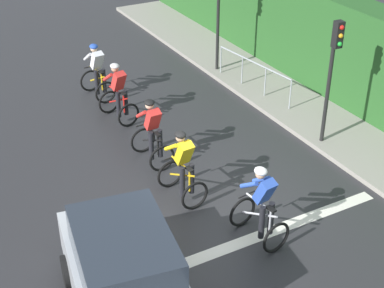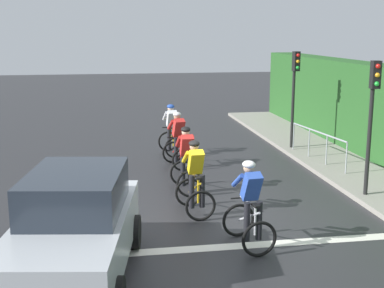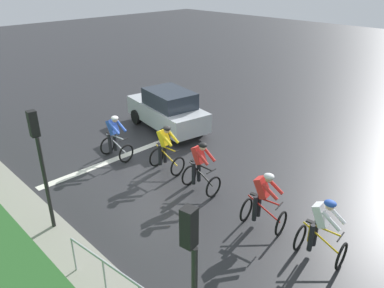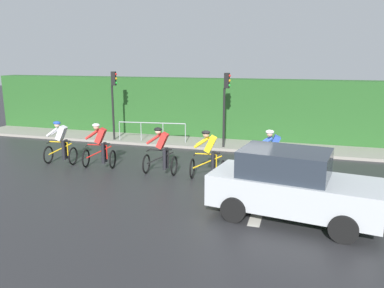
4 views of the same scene
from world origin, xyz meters
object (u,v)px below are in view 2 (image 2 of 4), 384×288
at_px(pedestrian_railing_kerbside, 318,139).
at_px(cyclist_second, 178,141).
at_px(cyclist_fourth, 195,179).
at_px(car_silver, 75,227).
at_px(traffic_light_near_crossing, 372,109).
at_px(cyclist_trailing, 250,207).
at_px(cyclist_lead, 171,131).
at_px(traffic_light_far_junction, 295,86).
at_px(cyclist_mid, 186,161).

bearing_deg(pedestrian_railing_kerbside, cyclist_second, 175.73).
height_order(cyclist_fourth, car_silver, car_silver).
bearing_deg(traffic_light_near_crossing, cyclist_second, 136.64).
relative_size(cyclist_trailing, car_silver, 0.38).
height_order(cyclist_second, cyclist_fourth, same).
bearing_deg(pedestrian_railing_kerbside, cyclist_lead, 155.02).
xyz_separation_m(cyclist_fourth, traffic_light_far_junction, (4.31, 5.68, 1.43)).
distance_m(traffic_light_near_crossing, traffic_light_far_junction, 5.36).
distance_m(cyclist_lead, pedestrian_railing_kerbside, 4.67).
distance_m(car_silver, traffic_light_far_junction, 10.89).
height_order(cyclist_fourth, cyclist_trailing, same).
bearing_deg(cyclist_lead, cyclist_second, -90.47).
height_order(cyclist_second, car_silver, car_silver).
distance_m(cyclist_trailing, pedestrian_railing_kerbside, 6.93).
distance_m(cyclist_second, cyclist_trailing, 6.17).
height_order(cyclist_second, traffic_light_far_junction, traffic_light_far_junction).
bearing_deg(cyclist_mid, cyclist_fourth, -92.33).
distance_m(cyclist_second, pedestrian_railing_kerbside, 4.25).
height_order(cyclist_trailing, pedestrian_railing_kerbside, cyclist_trailing).
bearing_deg(cyclist_fourth, traffic_light_far_junction, 52.78).
xyz_separation_m(cyclist_lead, traffic_light_far_junction, (4.10, -0.13, 1.43)).
xyz_separation_m(cyclist_trailing, pedestrian_railing_kerbside, (3.75, 5.83, -0.02)).
bearing_deg(cyclist_fourth, car_silver, -131.96).
height_order(cyclist_fourth, pedestrian_railing_kerbside, cyclist_fourth).
bearing_deg(cyclist_trailing, pedestrian_railing_kerbside, 57.24).
relative_size(cyclist_lead, pedestrian_railing_kerbside, 0.52).
height_order(car_silver, traffic_light_near_crossing, traffic_light_near_crossing).
xyz_separation_m(cyclist_lead, traffic_light_near_crossing, (4.04, -5.48, 1.43)).
bearing_deg(cyclist_trailing, cyclist_mid, 99.57).
relative_size(cyclist_lead, cyclist_mid, 1.00).
bearing_deg(cyclist_fourth, cyclist_mid, 87.67).
xyz_separation_m(cyclist_mid, traffic_light_near_crossing, (4.19, -1.38, 1.43)).
bearing_deg(cyclist_trailing, traffic_light_far_junction, 64.74).
xyz_separation_m(cyclist_second, pedestrian_railing_kerbside, (4.24, -0.32, -0.02)).
bearing_deg(cyclist_fourth, traffic_light_near_crossing, 4.31).
height_order(cyclist_lead, car_silver, car_silver).
xyz_separation_m(cyclist_trailing, car_silver, (-3.16, -0.75, 0.08)).
bearing_deg(cyclist_second, pedestrian_railing_kerbside, -4.27).
height_order(traffic_light_near_crossing, pedestrian_railing_kerbside, traffic_light_near_crossing).
distance_m(cyclist_second, traffic_light_far_junction, 4.61).
relative_size(cyclist_mid, pedestrian_railing_kerbside, 0.52).
distance_m(cyclist_mid, traffic_light_near_crossing, 4.64).
bearing_deg(traffic_light_near_crossing, pedestrian_railing_kerbside, 86.95).
xyz_separation_m(cyclist_mid, car_silver, (-2.53, -4.45, 0.08)).
bearing_deg(cyclist_lead, cyclist_mid, -92.02).
distance_m(cyclist_second, cyclist_mid, 2.45).
bearing_deg(cyclist_mid, cyclist_lead, 87.98).
relative_size(car_silver, traffic_light_near_crossing, 1.29).
bearing_deg(cyclist_lead, traffic_light_near_crossing, -53.61).
bearing_deg(pedestrian_railing_kerbside, cyclist_fourth, -139.21).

